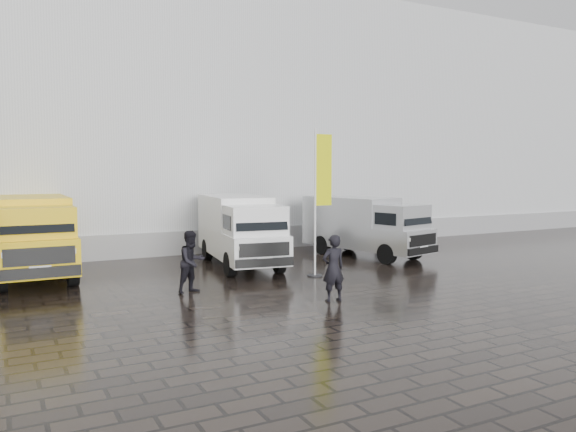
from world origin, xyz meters
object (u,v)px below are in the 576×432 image
object	(u,v)px
van_silver	(365,227)
person_front	(333,268)
van_yellow	(34,238)
person_tent	(192,262)
van_white	(240,231)
flagpole	(320,194)
wheelie_bin	(384,231)

from	to	relation	value
van_silver	person_front	size ratio (longest dim) A/B	3.09
van_yellow	van_silver	world-z (taller)	van_yellow
person_front	person_tent	xyz separation A→B (m)	(-3.07, 2.81, -0.00)
van_silver	person_tent	xyz separation A→B (m)	(-8.45, -3.31, -0.31)
van_white	van_silver	world-z (taller)	van_white
van_white	person_front	world-z (taller)	van_white
flagpole	person_tent	xyz separation A→B (m)	(-4.63, -0.55, -1.85)
van_yellow	person_front	distance (m)	10.11
wheelie_bin	person_tent	size ratio (longest dim) A/B	0.59
person_tent	van_silver	bearing A→B (deg)	0.30
van_yellow	van_white	distance (m)	7.00
van_yellow	van_white	xyz separation A→B (m)	(6.95, -0.88, -0.05)
wheelie_bin	van_silver	bearing A→B (deg)	-133.54
van_silver	wheelie_bin	size ratio (longest dim) A/B	5.28
wheelie_bin	person_front	world-z (taller)	person_front
flagpole	person_front	world-z (taller)	flagpole
van_yellow	person_front	world-z (taller)	van_yellow
van_white	person_front	bearing A→B (deg)	-81.95
van_white	person_front	size ratio (longest dim) A/B	3.27
van_white	wheelie_bin	distance (m)	9.71
van_white	wheelie_bin	bearing A→B (deg)	27.52
van_white	flagpole	distance (m)	3.74
van_white	van_silver	size ratio (longest dim) A/B	1.06
van_yellow	van_silver	distance (m)	12.45
van_white	wheelie_bin	world-z (taller)	van_white
van_yellow	flagpole	size ratio (longest dim) A/B	1.17
wheelie_bin	person_front	size ratio (longest dim) A/B	0.58
person_front	person_tent	size ratio (longest dim) A/B	1.00
person_front	van_yellow	bearing A→B (deg)	-43.89
van_silver	van_white	bearing A→B (deg)	163.40
van_white	person_tent	distance (m)	4.69
wheelie_bin	van_white	bearing A→B (deg)	-158.05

